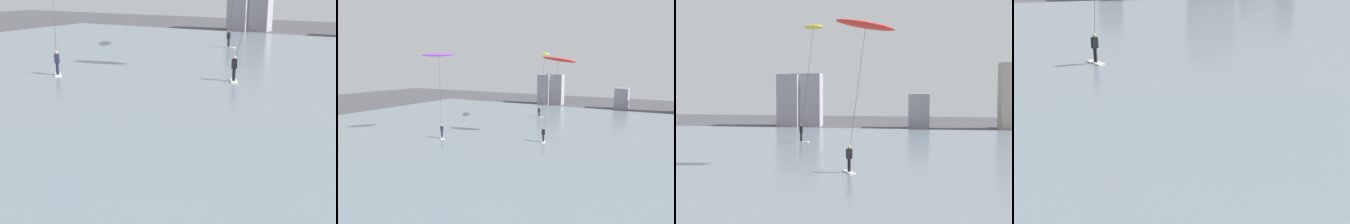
% 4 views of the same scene
% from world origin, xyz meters
% --- Properties ---
extents(water_bay, '(84.00, 52.00, 0.10)m').
position_xyz_m(water_bay, '(0.00, 30.36, 0.05)').
color(water_bay, slate).
rests_on(water_bay, ground).
extents(far_shore_buildings, '(40.87, 5.35, 7.98)m').
position_xyz_m(far_shore_buildings, '(7.89, 59.72, 3.22)').
color(far_shore_buildings, gray).
rests_on(far_shore_buildings, ground).
extents(kitesurfer_red, '(4.09, 4.54, 9.71)m').
position_xyz_m(kitesurfer_red, '(-3.55, 30.09, 8.70)').
color(kitesurfer_red, silver).
rests_on(kitesurfer_red, water_bay).
extents(kitesurfer_yellow, '(3.80, 4.16, 10.58)m').
position_xyz_m(kitesurfer_yellow, '(-9.22, 40.20, 9.70)').
color(kitesurfer_yellow, silver).
rests_on(kitesurfer_yellow, water_bay).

